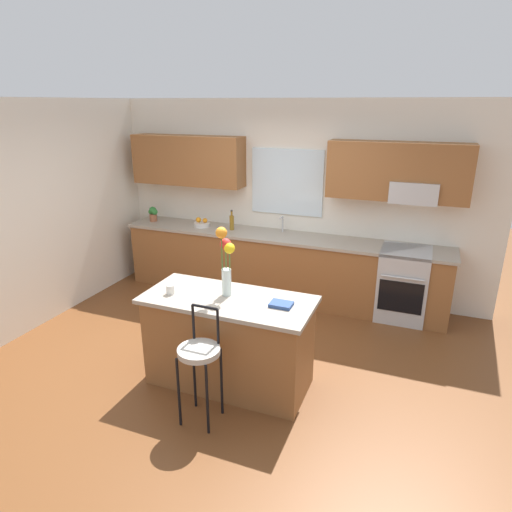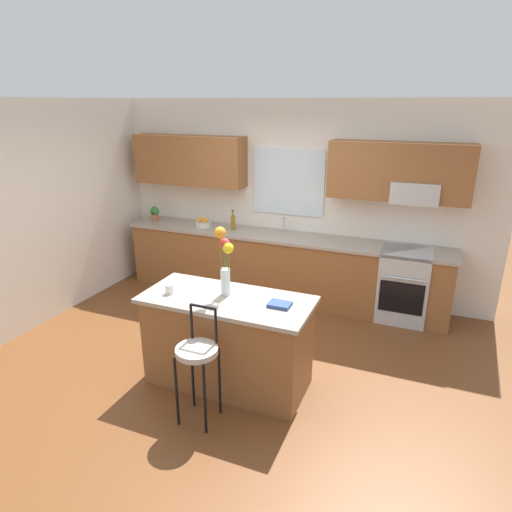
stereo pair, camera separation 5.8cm
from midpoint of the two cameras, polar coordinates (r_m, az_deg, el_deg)
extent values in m
plane|color=brown|center=(5.02, -3.87, -12.66)|extent=(14.00, 14.00, 0.00)
cube|color=silver|center=(6.19, -24.96, 5.34)|extent=(0.12, 4.60, 2.70)
cube|color=silver|center=(6.32, 3.89, 7.34)|extent=(5.60, 0.12, 2.70)
cube|color=brown|center=(6.61, -9.02, 12.08)|extent=(1.69, 0.34, 0.70)
cube|color=brown|center=(5.73, 17.49, 10.37)|extent=(1.69, 0.34, 0.70)
cube|color=silver|center=(6.20, 3.74, 9.47)|extent=(1.02, 0.03, 0.90)
cube|color=#B7BABC|center=(5.73, 19.41, 7.82)|extent=(0.56, 0.36, 0.26)
cube|color=brown|center=(6.24, 2.69, -1.50)|extent=(4.50, 0.60, 0.88)
cube|color=#9E9384|center=(6.10, 2.76, 2.55)|extent=(4.56, 0.64, 0.04)
cube|color=#B7BABC|center=(6.11, 2.68, 2.11)|extent=(0.54, 0.38, 0.11)
cylinder|color=#B7BABC|center=(6.21, 3.19, 4.10)|extent=(0.02, 0.02, 0.22)
cylinder|color=#B7BABC|center=(6.13, 3.03, 4.96)|extent=(0.02, 0.12, 0.02)
cube|color=#B7BABC|center=(5.94, 18.12, -3.41)|extent=(0.60, 0.60, 0.92)
cube|color=black|center=(5.69, 17.83, -5.04)|extent=(0.52, 0.02, 0.40)
cylinder|color=#B7BABC|center=(5.56, 18.08, -2.73)|extent=(0.50, 0.02, 0.02)
cube|color=brown|center=(4.37, -3.89, -11.13)|extent=(1.53, 0.65, 0.88)
cube|color=#9E9384|center=(4.16, -4.03, -5.66)|extent=(1.61, 0.73, 0.04)
cylinder|color=black|center=(3.96, -10.35, -16.92)|extent=(0.02, 0.02, 0.66)
cylinder|color=black|center=(3.85, -6.75, -17.95)|extent=(0.02, 0.02, 0.66)
cylinder|color=black|center=(4.15, -8.35, -14.95)|extent=(0.02, 0.02, 0.66)
cylinder|color=black|center=(4.04, -4.89, -15.84)|extent=(0.02, 0.02, 0.66)
cylinder|color=#B2ADA3|center=(3.80, -7.82, -12.04)|extent=(0.36, 0.36, 0.05)
cylinder|color=black|center=(3.87, -8.51, -8.38)|extent=(0.02, 0.02, 0.32)
cylinder|color=black|center=(3.77, -5.37, -9.04)|extent=(0.02, 0.02, 0.32)
cylinder|color=black|center=(3.74, -7.06, -6.54)|extent=(0.23, 0.02, 0.02)
cylinder|color=silver|center=(4.17, -4.21, -3.37)|extent=(0.09, 0.09, 0.26)
cylinder|color=#3D722D|center=(4.09, -3.80, -1.61)|extent=(0.01, 0.01, 0.39)
sphere|color=yellow|center=(4.03, -3.86, 1.00)|extent=(0.10, 0.10, 0.10)
cylinder|color=#3D722D|center=(4.13, -4.27, -1.23)|extent=(0.01, 0.01, 0.42)
sphere|color=red|center=(4.06, -4.34, 1.53)|extent=(0.11, 0.11, 0.11)
cylinder|color=#3D722D|center=(4.07, -4.79, -0.64)|extent=(0.01, 0.01, 0.54)
sphere|color=orange|center=(3.99, -4.90, 3.01)|extent=(0.11, 0.11, 0.11)
cylinder|color=silver|center=(4.30, -11.36, -4.23)|extent=(0.08, 0.08, 0.09)
cube|color=navy|center=(3.98, 2.85, -6.25)|extent=(0.20, 0.15, 0.03)
cylinder|color=silver|center=(6.55, -7.24, 4.06)|extent=(0.24, 0.24, 0.06)
sphere|color=orange|center=(6.51, -6.84, 4.57)|extent=(0.07, 0.07, 0.07)
sphere|color=orange|center=(6.56, -7.68, 4.65)|extent=(0.08, 0.08, 0.08)
cylinder|color=olive|center=(6.32, -3.40, 4.29)|extent=(0.06, 0.06, 0.20)
cylinder|color=olive|center=(6.29, -3.42, 5.49)|extent=(0.03, 0.03, 0.07)
cylinder|color=black|center=(6.28, -3.43, 5.84)|extent=(0.03, 0.03, 0.02)
cylinder|color=#9E5B3D|center=(6.98, -13.33, 4.84)|extent=(0.11, 0.11, 0.11)
sphere|color=#2D7A33|center=(6.95, -13.40, 5.76)|extent=(0.11, 0.11, 0.11)
sphere|color=#2D7A33|center=(6.99, -13.61, 5.56)|extent=(0.08, 0.08, 0.08)
sphere|color=#2D7A33|center=(6.92, -13.16, 5.56)|extent=(0.09, 0.09, 0.09)
camera|label=1|loc=(0.03, -90.33, -0.12)|focal=31.04mm
camera|label=2|loc=(0.03, 89.67, 0.12)|focal=31.04mm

